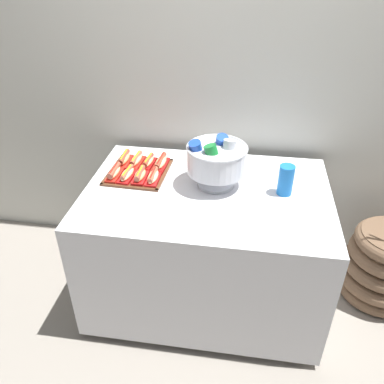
{
  "coord_description": "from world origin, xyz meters",
  "views": [
    {
      "loc": [
        0.19,
        -1.78,
        1.92
      ],
      "look_at": [
        -0.08,
        -0.03,
        0.78
      ],
      "focal_mm": 36.78,
      "sensor_mm": 36.0,
      "label": 1
    }
  ],
  "objects_px": {
    "floor_vase": "(383,265)",
    "hot_dog_3": "(153,177)",
    "hot_dog_4": "(124,159)",
    "punch_bowl": "(216,159)",
    "buffet_table": "(206,243)",
    "hot_dog_6": "(148,162)",
    "hot_dog_1": "(127,174)",
    "hot_dog_2": "(140,175)",
    "serving_tray": "(138,172)",
    "cup_stack": "(286,180)",
    "hot_dog_0": "(114,172)",
    "hot_dog_5": "(136,160)",
    "hot_dog_7": "(161,163)"
  },
  "relations": [
    {
      "from": "floor_vase",
      "to": "hot_dog_3",
      "type": "distance_m",
      "value": 1.51
    },
    {
      "from": "hot_dog_4",
      "to": "punch_bowl",
      "type": "relative_size",
      "value": 0.52
    },
    {
      "from": "buffet_table",
      "to": "floor_vase",
      "type": "xyz_separation_m",
      "value": [
        1.08,
        0.17,
        -0.18
      ]
    },
    {
      "from": "buffet_table",
      "to": "hot_dog_6",
      "type": "relative_size",
      "value": 8.29
    },
    {
      "from": "buffet_table",
      "to": "hot_dog_1",
      "type": "height_order",
      "value": "hot_dog_1"
    },
    {
      "from": "floor_vase",
      "to": "hot_dog_6",
      "type": "bearing_deg",
      "value": 178.6
    },
    {
      "from": "punch_bowl",
      "to": "hot_dog_1",
      "type": "bearing_deg",
      "value": -177.75
    },
    {
      "from": "buffet_table",
      "to": "hot_dog_2",
      "type": "bearing_deg",
      "value": 173.76
    },
    {
      "from": "punch_bowl",
      "to": "hot_dog_4",
      "type": "bearing_deg",
      "value": 165.26
    },
    {
      "from": "hot_dog_3",
      "to": "hot_dog_6",
      "type": "distance_m",
      "value": 0.18
    },
    {
      "from": "floor_vase",
      "to": "buffet_table",
      "type": "bearing_deg",
      "value": -171.02
    },
    {
      "from": "serving_tray",
      "to": "floor_vase",
      "type": "bearing_deg",
      "value": 1.73
    },
    {
      "from": "floor_vase",
      "to": "hot_dog_6",
      "type": "distance_m",
      "value": 1.57
    },
    {
      "from": "serving_tray",
      "to": "hot_dog_2",
      "type": "bearing_deg",
      "value": -67.74
    },
    {
      "from": "hot_dog_6",
      "to": "cup_stack",
      "type": "relative_size",
      "value": 0.96
    },
    {
      "from": "serving_tray",
      "to": "hot_dog_6",
      "type": "xyz_separation_m",
      "value": [
        0.04,
        0.08,
        0.03
      ]
    },
    {
      "from": "hot_dog_2",
      "to": "cup_stack",
      "type": "bearing_deg",
      "value": -0.75
    },
    {
      "from": "serving_tray",
      "to": "punch_bowl",
      "type": "relative_size",
      "value": 1.14
    },
    {
      "from": "floor_vase",
      "to": "cup_stack",
      "type": "xyz_separation_m",
      "value": [
        -0.68,
        -0.14,
        0.63
      ]
    },
    {
      "from": "hot_dog_0",
      "to": "hot_dog_4",
      "type": "height_order",
      "value": "same"
    },
    {
      "from": "floor_vase",
      "to": "punch_bowl",
      "type": "height_order",
      "value": "punch_bowl"
    },
    {
      "from": "serving_tray",
      "to": "cup_stack",
      "type": "xyz_separation_m",
      "value": [
        0.82,
        -0.09,
        0.08
      ]
    },
    {
      "from": "buffet_table",
      "to": "hot_dog_6",
      "type": "distance_m",
      "value": 0.59
    },
    {
      "from": "hot_dog_5",
      "to": "hot_dog_7",
      "type": "distance_m",
      "value": 0.15
    },
    {
      "from": "floor_vase",
      "to": "hot_dog_4",
      "type": "bearing_deg",
      "value": 178.53
    },
    {
      "from": "floor_vase",
      "to": "cup_stack",
      "type": "bearing_deg",
      "value": -168.35
    },
    {
      "from": "buffet_table",
      "to": "hot_dog_0",
      "type": "xyz_separation_m",
      "value": [
        -0.53,
        0.05,
        0.41
      ]
    },
    {
      "from": "hot_dog_1",
      "to": "hot_dog_3",
      "type": "bearing_deg",
      "value": -2.18
    },
    {
      "from": "hot_dog_2",
      "to": "hot_dog_3",
      "type": "height_order",
      "value": "hot_dog_2"
    },
    {
      "from": "hot_dog_2",
      "to": "buffet_table",
      "type": "bearing_deg",
      "value": -6.24
    },
    {
      "from": "floor_vase",
      "to": "hot_dog_5",
      "type": "bearing_deg",
      "value": 178.56
    },
    {
      "from": "floor_vase",
      "to": "hot_dog_5",
      "type": "height_order",
      "value": "floor_vase"
    },
    {
      "from": "hot_dog_1",
      "to": "hot_dog_6",
      "type": "bearing_deg",
      "value": 63.38
    },
    {
      "from": "hot_dog_4",
      "to": "punch_bowl",
      "type": "distance_m",
      "value": 0.6
    },
    {
      "from": "serving_tray",
      "to": "hot_dog_4",
      "type": "relative_size",
      "value": 2.2
    },
    {
      "from": "hot_dog_3",
      "to": "cup_stack",
      "type": "distance_m",
      "value": 0.72
    },
    {
      "from": "serving_tray",
      "to": "hot_dog_6",
      "type": "distance_m",
      "value": 0.09
    },
    {
      "from": "serving_tray",
      "to": "hot_dog_5",
      "type": "xyz_separation_m",
      "value": [
        -0.03,
        0.08,
        0.03
      ]
    },
    {
      "from": "hot_dog_1",
      "to": "hot_dog_4",
      "type": "bearing_deg",
      "value": 112.26
    },
    {
      "from": "cup_stack",
      "to": "serving_tray",
      "type": "bearing_deg",
      "value": 173.47
    },
    {
      "from": "buffet_table",
      "to": "punch_bowl",
      "type": "xyz_separation_m",
      "value": [
        0.04,
        0.06,
        0.53
      ]
    },
    {
      "from": "hot_dog_1",
      "to": "hot_dog_2",
      "type": "height_order",
      "value": "hot_dog_2"
    },
    {
      "from": "hot_dog_4",
      "to": "punch_bowl",
      "type": "height_order",
      "value": "punch_bowl"
    },
    {
      "from": "buffet_table",
      "to": "hot_dog_1",
      "type": "xyz_separation_m",
      "value": [
        -0.46,
        0.04,
        0.4
      ]
    },
    {
      "from": "hot_dog_1",
      "to": "hot_dog_5",
      "type": "relative_size",
      "value": 0.98
    },
    {
      "from": "hot_dog_5",
      "to": "hot_dog_6",
      "type": "distance_m",
      "value": 0.08
    },
    {
      "from": "hot_dog_2",
      "to": "cup_stack",
      "type": "height_order",
      "value": "cup_stack"
    },
    {
      "from": "hot_dog_1",
      "to": "punch_bowl",
      "type": "height_order",
      "value": "punch_bowl"
    },
    {
      "from": "hot_dog_1",
      "to": "hot_dog_4",
      "type": "distance_m",
      "value": 0.18
    },
    {
      "from": "hot_dog_0",
      "to": "punch_bowl",
      "type": "bearing_deg",
      "value": 1.67
    }
  ]
}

